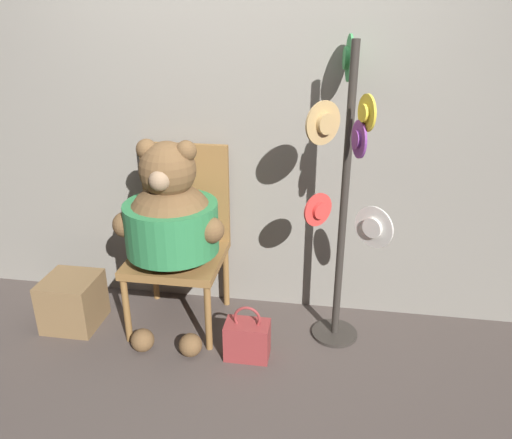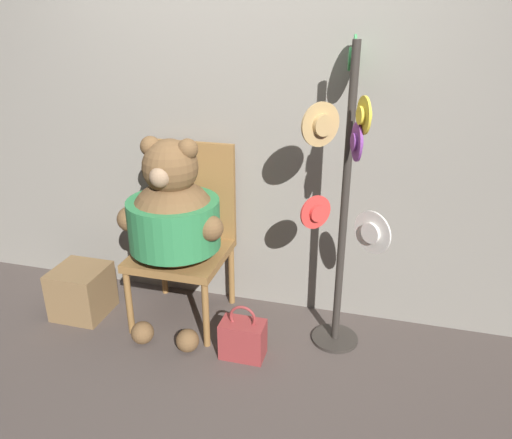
% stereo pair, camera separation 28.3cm
% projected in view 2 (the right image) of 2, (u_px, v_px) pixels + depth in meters
% --- Properties ---
extents(ground_plane, '(14.00, 14.00, 0.00)m').
position_uv_depth(ground_plane, '(213.00, 358.00, 2.90)').
color(ground_plane, '#4C423D').
extents(wall_back, '(8.00, 0.10, 2.60)m').
position_uv_depth(wall_back, '(247.00, 111.00, 3.03)').
color(wall_back, gray).
rests_on(wall_back, ground_plane).
extents(chair, '(0.56, 0.55, 1.11)m').
position_uv_depth(chair, '(186.00, 231.00, 3.16)').
color(chair, olive).
rests_on(chair, ground_plane).
extents(teddy_bear, '(0.65, 0.58, 1.22)m').
position_uv_depth(teddy_bear, '(173.00, 218.00, 2.92)').
color(teddy_bear, brown).
rests_on(teddy_bear, ground_plane).
extents(hat_display_rack, '(0.48, 0.57, 1.75)m').
position_uv_depth(hat_display_rack, '(344.00, 193.00, 2.65)').
color(hat_display_rack, '#332D28').
rests_on(hat_display_rack, ground_plane).
extents(handbag_on_ground, '(0.25, 0.15, 0.34)m').
position_uv_depth(handbag_on_ground, '(243.00, 338.00, 2.88)').
color(handbag_on_ground, maroon).
rests_on(handbag_on_ground, ground_plane).
extents(wooden_crate, '(0.33, 0.33, 0.33)m').
position_uv_depth(wooden_crate, '(82.00, 291.00, 3.27)').
color(wooden_crate, brown).
rests_on(wooden_crate, ground_plane).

